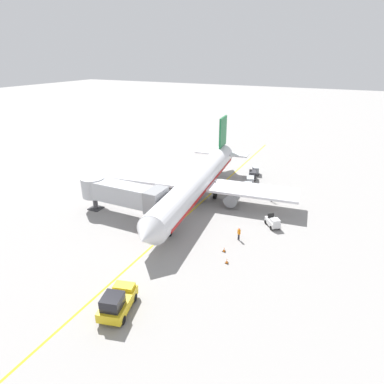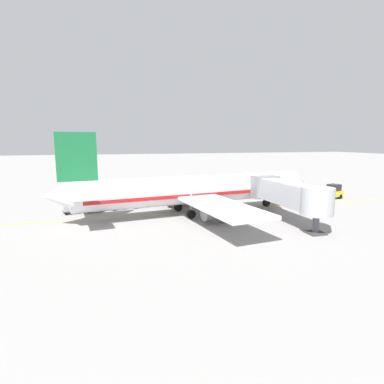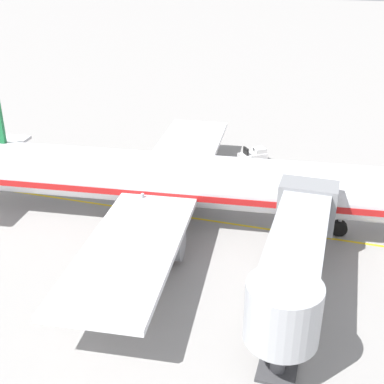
# 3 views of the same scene
# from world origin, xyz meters

# --- Properties ---
(ground_plane) EXTENTS (400.00, 400.00, 0.00)m
(ground_plane) POSITION_xyz_m (0.00, 0.00, 0.00)
(ground_plane) COLOR gray
(gate_lead_in_line) EXTENTS (0.24, 80.00, 0.01)m
(gate_lead_in_line) POSITION_xyz_m (0.00, 0.00, 0.00)
(gate_lead_in_line) COLOR gold
(gate_lead_in_line) RESTS_ON ground
(parked_airliner) EXTENTS (30.40, 37.34, 10.63)m
(parked_airliner) POSITION_xyz_m (0.71, -1.14, 3.19)
(parked_airliner) COLOR silver
(parked_airliner) RESTS_ON ground
(jet_bridge) EXTENTS (13.34, 3.50, 4.98)m
(jet_bridge) POSITION_xyz_m (8.07, 8.11, 3.45)
(jet_bridge) COLOR #A8AAAF
(jet_bridge) RESTS_ON ground
(baggage_tug_lead) EXTENTS (2.49, 2.71, 1.62)m
(baggage_tug_lead) POSITION_xyz_m (-11.82, 2.09, 0.71)
(baggage_tug_lead) COLOR silver
(baggage_tug_lead) RESTS_ON ground
(baggage_cart_front) EXTENTS (1.87, 2.98, 1.58)m
(baggage_cart_front) POSITION_xyz_m (-5.24, -7.99, 0.95)
(baggage_cart_front) COLOR #4C4C51
(baggage_cart_front) RESTS_ON ground
(baggage_cart_second_in_train) EXTENTS (1.87, 2.98, 1.58)m
(baggage_cart_second_in_train) POSITION_xyz_m (-4.71, -11.07, 0.95)
(baggage_cart_second_in_train) COLOR #4C4C51
(baggage_cart_second_in_train) RESTS_ON ground
(baggage_cart_third_in_train) EXTENTS (1.87, 2.98, 1.58)m
(baggage_cart_third_in_train) POSITION_xyz_m (-4.16, -14.27, 0.95)
(baggage_cart_third_in_train) COLOR #4C4C51
(baggage_cart_third_in_train) RESTS_ON ground
(baggage_cart_tail_end) EXTENTS (1.87, 2.98, 1.58)m
(baggage_cart_tail_end) POSITION_xyz_m (-3.90, -17.16, 0.95)
(baggage_cart_tail_end) COLOR #4C4C51
(baggage_cart_tail_end) RESTS_ON ground
(ground_crew_wing_walker) EXTENTS (0.61, 0.53, 1.69)m
(ground_crew_wing_walker) POSITION_xyz_m (-9.72, -5.97, 0.95)
(ground_crew_wing_walker) COLOR #232328
(ground_crew_wing_walker) RESTS_ON ground
(ground_crew_loader) EXTENTS (0.56, 0.59, 1.69)m
(ground_crew_loader) POSITION_xyz_m (-3.84, -3.87, 0.95)
(ground_crew_loader) COLOR #232328
(ground_crew_loader) RESTS_ON ground
(ground_crew_marshaller) EXTENTS (0.57, 0.58, 1.69)m
(ground_crew_marshaller) POSITION_xyz_m (-8.85, 7.32, 0.95)
(ground_crew_marshaller) COLOR #232328
(ground_crew_marshaller) RESTS_ON ground
(safety_cone_nose_left) EXTENTS (0.36, 0.36, 0.59)m
(safety_cone_nose_left) POSITION_xyz_m (-8.17, 10.57, 0.29)
(safety_cone_nose_left) COLOR black
(safety_cone_nose_left) RESTS_ON ground
(safety_cone_nose_right) EXTENTS (0.36, 0.36, 0.59)m
(safety_cone_nose_right) POSITION_xyz_m (-9.28, 12.62, 0.29)
(safety_cone_nose_right) COLOR black
(safety_cone_nose_right) RESTS_ON ground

